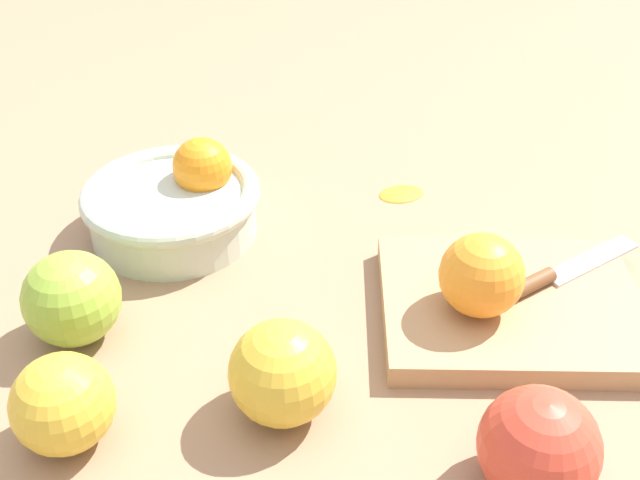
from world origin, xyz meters
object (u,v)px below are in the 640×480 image
at_px(bowl, 176,203).
at_px(cutting_board, 511,306).
at_px(knife, 559,274).
at_px(apple_front_left, 283,373).
at_px(apple_front_left_3, 72,299).
at_px(apple_front_left_2, 63,404).
at_px(apple_front_right, 539,447).
at_px(orange_on_board, 482,275).

bearing_deg(bowl, cutting_board, -13.18).
bearing_deg(bowl, knife, -6.74).
xyz_separation_m(cutting_board, apple_front_left, (-0.17, -0.14, 0.03)).
relative_size(knife, apple_front_left_3, 1.54).
height_order(apple_front_left, apple_front_left_2, apple_front_left).
height_order(cutting_board, apple_front_left_3, apple_front_left_3).
relative_size(bowl, apple_front_right, 2.19).
relative_size(cutting_board, apple_front_right, 2.75).
distance_m(apple_front_left_2, apple_front_right, 0.33).
bearing_deg(apple_front_left_2, apple_front_left, 19.61).
bearing_deg(apple_front_left_2, apple_front_left_3, 111.82).
bearing_deg(apple_front_left_2, bowl, 91.95).
xyz_separation_m(cutting_board, apple_front_left_2, (-0.32, -0.19, 0.03)).
relative_size(cutting_board, apple_front_left, 2.77).
height_order(bowl, apple_front_left_3, bowl).
distance_m(apple_front_left_2, apple_front_left_3, 0.11).
xyz_separation_m(cutting_board, orange_on_board, (-0.03, -0.02, 0.05)).
height_order(bowl, cutting_board, bowl).
relative_size(cutting_board, knife, 1.80).
distance_m(knife, apple_front_left_2, 0.43).
relative_size(cutting_board, apple_front_left_2, 3.04).
bearing_deg(orange_on_board, cutting_board, 32.65).
bearing_deg(orange_on_board, apple_front_left, -140.08).
distance_m(cutting_board, apple_front_left_2, 0.37).
height_order(bowl, knife, bowl).
height_order(bowl, apple_front_right, bowl).
bearing_deg(orange_on_board, bowl, 161.99).
relative_size(bowl, apple_front_left_3, 2.20).
relative_size(knife, apple_front_left, 1.54).
bearing_deg(bowl, apple_front_left_2, -88.05).
xyz_separation_m(cutting_board, apple_front_right, (0.01, -0.18, 0.03)).
bearing_deg(apple_front_left_3, apple_front_right, -13.49).
distance_m(orange_on_board, apple_front_right, 0.16).
relative_size(bowl, orange_on_board, 2.50).
bearing_deg(apple_front_left_3, apple_front_left, -15.36).
bearing_deg(apple_front_left_2, knife, 31.87).
xyz_separation_m(cutting_board, apple_front_left_3, (-0.36, -0.09, 0.03)).
xyz_separation_m(orange_on_board, knife, (0.07, 0.05, -0.03)).
bearing_deg(cutting_board, bowl, 166.82).
distance_m(bowl, orange_on_board, 0.32).
relative_size(bowl, apple_front_left_2, 2.41).
height_order(bowl, orange_on_board, orange_on_board).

